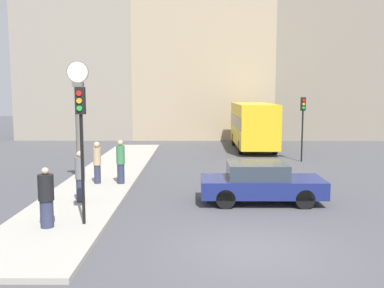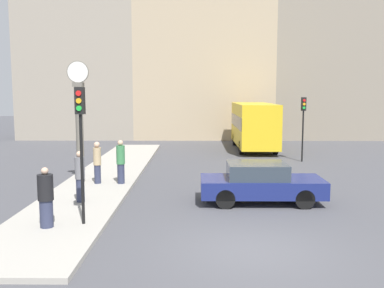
{
  "view_description": "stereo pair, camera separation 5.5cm",
  "coord_description": "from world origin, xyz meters",
  "views": [
    {
      "loc": [
        -1.43,
        -10.39,
        3.96
      ],
      "look_at": [
        -1.55,
        6.7,
        1.88
      ],
      "focal_mm": 40.0,
      "sensor_mm": 36.0,
      "label": 1
    },
    {
      "loc": [
        -1.38,
        -10.39,
        3.96
      ],
      "look_at": [
        -1.55,
        6.7,
        1.88
      ],
      "focal_mm": 40.0,
      "sensor_mm": 36.0,
      "label": 2
    }
  ],
  "objects": [
    {
      "name": "traffic_light_near",
      "position": [
        -4.67,
        1.68,
        2.96
      ],
      "size": [
        0.26,
        0.24,
        3.96
      ],
      "color": "black",
      "rests_on": "sidewalk_corner"
    },
    {
      "name": "ground_plane",
      "position": [
        0.0,
        0.0,
        0.0
      ],
      "size": [
        120.0,
        120.0,
        0.0
      ],
      "primitive_type": "plane",
      "color": "#47474C"
    },
    {
      "name": "pedestrian_green_hoodie",
      "position": [
        -4.54,
        7.21,
        1.07
      ],
      "size": [
        0.35,
        0.35,
        1.84
      ],
      "color": "#2D334C",
      "rests_on": "sidewalk_corner"
    },
    {
      "name": "building_row",
      "position": [
        0.95,
        26.73,
        8.01
      ],
      "size": [
        32.51,
        5.0,
        18.74
      ],
      "color": "gray",
      "rests_on": "ground_plane"
    },
    {
      "name": "bus_distant",
      "position": [
        2.58,
        19.0,
        1.79
      ],
      "size": [
        2.46,
        7.53,
        3.17
      ],
      "color": "gold",
      "rests_on": "ground_plane"
    },
    {
      "name": "sedan_car",
      "position": [
        0.92,
        4.67,
        0.73
      ],
      "size": [
        4.35,
        1.86,
        1.44
      ],
      "color": "navy",
      "rests_on": "ground_plane"
    },
    {
      "name": "street_clock",
      "position": [
        -6.31,
        7.53,
        2.67
      ],
      "size": [
        0.92,
        0.41,
        5.1
      ],
      "color": "#666056",
      "rests_on": "sidewalk_corner"
    },
    {
      "name": "pedestrian_tan_coat",
      "position": [
        -5.53,
        7.23,
        1.04
      ],
      "size": [
        0.32,
        0.32,
        1.76
      ],
      "color": "#2D334C",
      "rests_on": "sidewalk_corner"
    },
    {
      "name": "sidewalk_corner",
      "position": [
        -5.55,
        9.21,
        0.07
      ],
      "size": [
        3.03,
        22.42,
        0.14
      ],
      "primitive_type": "cube",
      "color": "#A39E93",
      "rests_on": "ground_plane"
    },
    {
      "name": "pedestrian_black_jacket",
      "position": [
        -5.63,
        1.35,
        0.99
      ],
      "size": [
        0.44,
        0.44,
        1.72
      ],
      "color": "#2D334C",
      "rests_on": "sidewalk_corner"
    },
    {
      "name": "pedestrian_grey_jacket",
      "position": [
        -5.42,
        4.17,
        1.04
      ],
      "size": [
        0.34,
        0.34,
        1.79
      ],
      "color": "#2D334C",
      "rests_on": "sidewalk_corner"
    },
    {
      "name": "traffic_light_far",
      "position": [
        4.67,
        13.85,
        2.63
      ],
      "size": [
        0.26,
        0.24,
        3.66
      ],
      "color": "black",
      "rests_on": "ground_plane"
    }
  ]
}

